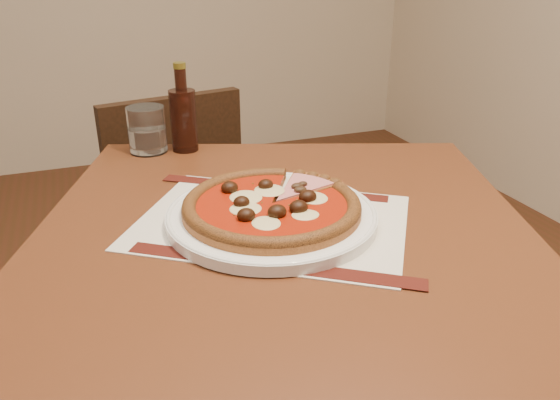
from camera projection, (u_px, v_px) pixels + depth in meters
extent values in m
cube|color=maroon|center=(284.00, 232.00, 0.91)|extent=(1.03, 1.03, 0.04)
cylinder|color=maroon|center=(143.00, 299.00, 1.38)|extent=(0.05, 0.05, 0.71)
cylinder|color=maroon|center=(419.00, 297.00, 1.39)|extent=(0.05, 0.05, 0.71)
cube|color=black|center=(161.00, 218.00, 1.72)|extent=(0.45, 0.45, 0.04)
cylinder|color=black|center=(193.00, 240.00, 2.01)|extent=(0.03, 0.03, 0.38)
cylinder|color=black|center=(103.00, 265.00, 1.85)|extent=(0.03, 0.03, 0.38)
cylinder|color=black|center=(234.00, 282.00, 1.75)|extent=(0.03, 0.03, 0.38)
cylinder|color=black|center=(134.00, 315.00, 1.59)|extent=(0.03, 0.03, 0.38)
cube|color=black|center=(176.00, 170.00, 1.49)|extent=(0.38, 0.11, 0.40)
cube|color=white|center=(272.00, 222.00, 0.90)|extent=(0.53, 0.50, 0.00)
cylinder|color=white|center=(272.00, 216.00, 0.89)|extent=(0.34, 0.34, 0.02)
cylinder|color=#AD632A|center=(272.00, 208.00, 0.89)|extent=(0.29, 0.29, 0.01)
torus|color=brown|center=(272.00, 205.00, 0.88)|extent=(0.29, 0.29, 0.02)
cylinder|color=#9E2307|center=(272.00, 204.00, 0.88)|extent=(0.25, 0.25, 0.00)
ellipsoid|color=beige|center=(269.00, 189.00, 0.93)|extent=(0.05, 0.04, 0.01)
ellipsoid|color=beige|center=(230.00, 192.00, 0.92)|extent=(0.05, 0.04, 0.01)
ellipsoid|color=beige|center=(243.00, 208.00, 0.86)|extent=(0.05, 0.04, 0.01)
ellipsoid|color=beige|center=(265.00, 224.00, 0.81)|extent=(0.05, 0.04, 0.01)
ellipsoid|color=beige|center=(296.00, 210.00, 0.85)|extent=(0.05, 0.04, 0.01)
ellipsoid|color=beige|center=(318.00, 196.00, 0.90)|extent=(0.05, 0.04, 0.01)
ellipsoid|color=black|center=(266.00, 180.00, 0.93)|extent=(0.03, 0.03, 0.02)
ellipsoid|color=black|center=(228.00, 182.00, 0.92)|extent=(0.03, 0.03, 0.02)
ellipsoid|color=black|center=(234.00, 197.00, 0.87)|extent=(0.03, 0.03, 0.02)
ellipsoid|color=black|center=(237.00, 215.00, 0.81)|extent=(0.03, 0.03, 0.02)
ellipsoid|color=black|center=(279.00, 210.00, 0.82)|extent=(0.03, 0.03, 0.02)
ellipsoid|color=black|center=(320.00, 207.00, 0.83)|extent=(0.03, 0.03, 0.02)
ellipsoid|color=black|center=(308.00, 191.00, 0.89)|extent=(0.03, 0.03, 0.02)
ellipsoid|color=#351F13|center=(297.00, 189.00, 0.92)|extent=(0.02, 0.01, 0.01)
ellipsoid|color=#351F13|center=(305.00, 181.00, 0.96)|extent=(0.02, 0.01, 0.01)
ellipsoid|color=#351F13|center=(288.00, 187.00, 0.93)|extent=(0.02, 0.01, 0.01)
cylinder|color=white|center=(147.00, 130.00, 1.19)|extent=(0.10, 0.10, 0.10)
cylinder|color=black|center=(184.00, 121.00, 1.20)|extent=(0.06, 0.06, 0.13)
cylinder|color=black|center=(181.00, 81.00, 1.16)|extent=(0.03, 0.03, 0.06)
cylinder|color=olive|center=(179.00, 65.00, 1.15)|extent=(0.03, 0.03, 0.01)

